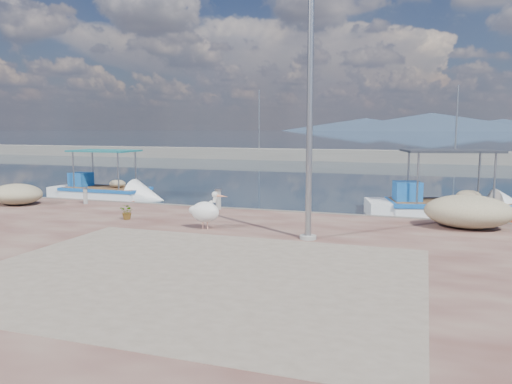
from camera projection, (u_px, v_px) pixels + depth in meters
The scene contains 14 objects.
ground at pixel (210, 257), 13.32m from camera, with size 1400.00×1400.00×0.00m, color #162635.
quay at pixel (50, 337), 7.65m from camera, with size 44.00×22.00×0.50m, color #4F2622.
quay_patch at pixel (195, 273), 10.12m from camera, with size 9.00×7.00×0.01m, color gray.
breakwater at pixel (371, 156), 50.79m from camera, with size 120.00×2.20×7.50m.
mountains at pixel (427, 123), 620.85m from camera, with size 370.00×280.00×22.00m.
boat_left at pixel (105, 194), 24.32m from camera, with size 5.81×2.03×2.78m.
boat_right at pixel (446, 211), 19.41m from camera, with size 6.63×3.58×3.04m.
pelican at pixel (206, 211), 14.51m from camera, with size 1.15×0.60×1.11m.
lamp_post at pixel (310, 114), 12.86m from camera, with size 0.44×0.96×7.00m.
bollard_near at pixel (218, 198), 18.07m from camera, with size 0.25×0.25×0.75m.
bollard_far at pixel (85, 195), 19.36m from camera, with size 0.22×0.22×0.66m.
potted_plant at pixel (127, 212), 16.06m from camera, with size 0.45×0.39×0.50m, color #33722D.
net_pile_b at pixel (17, 194), 19.17m from camera, with size 2.07×1.61×0.80m, color #C4B991.
net_pile_c at pixel (468, 212), 14.66m from camera, with size 2.49×1.78×0.98m, color #C4B991.
Camera 1 is at (5.35, -11.89, 3.43)m, focal length 35.00 mm.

